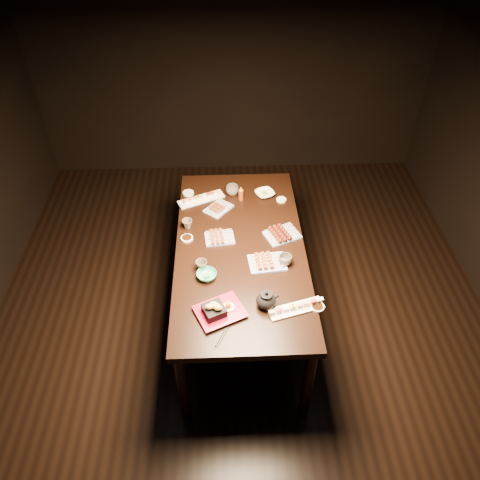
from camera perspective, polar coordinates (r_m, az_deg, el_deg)
name	(u,v)px	position (r m, az deg, el deg)	size (l,w,h in m)	color
ground	(244,348)	(3.63, 0.48, -13.00)	(5.00, 5.00, 0.00)	black
dining_table	(240,283)	(3.54, 0.03, -5.31)	(0.90, 1.80, 0.75)	black
sushi_platter_near	(296,307)	(2.89, 6.87, -8.11)	(0.35, 0.10, 0.04)	white
sushi_platter_far	(201,198)	(3.69, -4.77, 5.19)	(0.37, 0.10, 0.04)	white
yakitori_plate_center	(219,236)	(3.32, -2.52, 0.46)	(0.20, 0.15, 0.05)	#828EB6
yakitori_plate_right	(267,260)	(3.13, 3.35, -2.51)	(0.25, 0.18, 0.06)	#828EB6
yakitori_plate_left	(218,207)	(3.58, -2.66, 4.09)	(0.20, 0.15, 0.05)	#828EB6
tsukune_plate	(282,233)	(3.35, 5.17, 0.88)	(0.24, 0.17, 0.06)	#828EB6
edamame_bowl_green	(207,275)	(3.05, -4.09, -4.31)	(0.13, 0.13, 0.04)	teal
edamame_bowl_cream	(265,194)	(3.73, 3.03, 5.65)	(0.14, 0.14, 0.04)	#F8EDCB
tempura_tray	(220,308)	(2.83, -2.48, -8.25)	(0.28, 0.22, 0.10)	black
teacup_near_left	(201,265)	(3.10, -4.72, -3.10)	(0.08, 0.08, 0.07)	#4F463C
teacup_mid_right	(285,260)	(3.14, 5.54, -2.46)	(0.09, 0.09, 0.07)	#4F463C
teacup_far_left	(187,224)	(3.43, -6.45, 1.96)	(0.08, 0.08, 0.07)	#4F463C
teacup_far_right	(232,190)	(3.73, -0.94, 6.10)	(0.10, 0.10, 0.08)	#4F463C
teapot	(266,299)	(2.86, 3.21, -7.20)	(0.15, 0.15, 0.12)	black
condiment_bottle	(241,193)	(3.66, 0.11, 5.71)	(0.04, 0.04, 0.12)	#672E0D
sauce_dish_west	(187,238)	(3.35, -6.49, 0.21)	(0.09, 0.09, 0.02)	white
sauce_dish_east	(281,200)	(3.70, 5.06, 4.91)	(0.08, 0.08, 0.01)	white
sauce_dish_se	(317,307)	(2.92, 9.41, -8.08)	(0.08, 0.08, 0.01)	white
sauce_dish_nw	(188,193)	(3.77, -6.32, 5.70)	(0.09, 0.09, 0.02)	white
chopsticks_near	(224,332)	(2.77, -1.90, -11.17)	(0.23, 0.02, 0.01)	black
chopsticks_se	(304,308)	(2.91, 7.83, -8.16)	(0.24, 0.02, 0.01)	black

